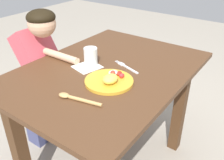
{
  "coord_description": "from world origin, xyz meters",
  "views": [
    {
      "loc": [
        -0.96,
        -0.72,
        1.35
      ],
      "look_at": [
        -0.12,
        -0.12,
        0.77
      ],
      "focal_mm": 39.69,
      "sensor_mm": 36.0,
      "label": 1
    }
  ],
  "objects_px": {
    "plate": "(110,80)",
    "drinking_cup": "(91,56)",
    "fork": "(126,67)",
    "person": "(40,77)",
    "spoon": "(76,98)"
  },
  "relations": [
    {
      "from": "spoon",
      "to": "plate",
      "type": "bearing_deg",
      "value": -110.45
    },
    {
      "from": "spoon",
      "to": "drinking_cup",
      "type": "height_order",
      "value": "drinking_cup"
    },
    {
      "from": "drinking_cup",
      "to": "person",
      "type": "distance_m",
      "value": 0.48
    },
    {
      "from": "drinking_cup",
      "to": "plate",
      "type": "bearing_deg",
      "value": -116.99
    },
    {
      "from": "person",
      "to": "fork",
      "type": "bearing_deg",
      "value": 102.64
    },
    {
      "from": "plate",
      "to": "drinking_cup",
      "type": "bearing_deg",
      "value": 63.01
    },
    {
      "from": "person",
      "to": "drinking_cup",
      "type": "bearing_deg",
      "value": 97.05
    },
    {
      "from": "fork",
      "to": "spoon",
      "type": "height_order",
      "value": "spoon"
    },
    {
      "from": "plate",
      "to": "spoon",
      "type": "xyz_separation_m",
      "value": [
        -0.21,
        0.03,
        -0.01
      ]
    },
    {
      "from": "fork",
      "to": "person",
      "type": "relative_size",
      "value": 0.18
    },
    {
      "from": "plate",
      "to": "fork",
      "type": "distance_m",
      "value": 0.19
    },
    {
      "from": "drinking_cup",
      "to": "person",
      "type": "xyz_separation_m",
      "value": [
        -0.05,
        0.41,
        -0.24
      ]
    },
    {
      "from": "fork",
      "to": "drinking_cup",
      "type": "bearing_deg",
      "value": 43.25
    },
    {
      "from": "spoon",
      "to": "drinking_cup",
      "type": "bearing_deg",
      "value": -72.57
    },
    {
      "from": "spoon",
      "to": "drinking_cup",
      "type": "distance_m",
      "value": 0.36
    }
  ]
}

